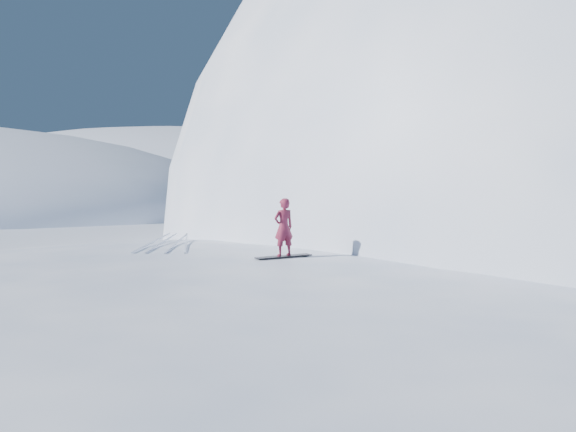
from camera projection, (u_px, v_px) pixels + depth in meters
The scene contains 8 objects.
ground at pixel (153, 367), 12.54m from camera, with size 400.00×400.00×0.00m, color white.
near_ridge at pixel (223, 333), 15.39m from camera, with size 36.00×28.00×4.80m, color white.
peak_shoulder at pixel (437, 258), 31.12m from camera, with size 28.00×24.00×18.00m, color white.
far_ridge_c at pixel (169, 202), 126.41m from camera, with size 140.00×90.00×36.00m, color white.
wind_bumps at pixel (163, 340), 14.71m from camera, with size 16.00×14.40×1.00m.
snowboard at pixel (284, 256), 14.55m from camera, with size 1.70×0.32×0.03m, color black.
snowboarder at pixel (284, 227), 14.49m from camera, with size 0.60×0.39×1.64m, color maroon.
board_tracks at pixel (170, 241), 18.31m from camera, with size 2.68×5.93×0.04m.
Camera 1 is at (4.80, -11.78, 4.46)m, focal length 32.00 mm.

